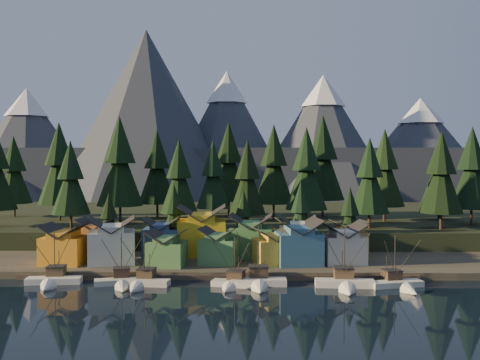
{
  "coord_description": "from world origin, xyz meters",
  "views": [
    {
      "loc": [
        5.91,
        -90.13,
        23.55
      ],
      "look_at": [
        4.31,
        30.0,
        19.35
      ],
      "focal_mm": 40.0,
      "sensor_mm": 36.0,
      "label": 1
    }
  ],
  "objects_px": {
    "boat_0": "(52,274)",
    "boat_5": "(346,276)",
    "boat_6": "(400,278)",
    "house_front_0": "(64,243)",
    "boat_2": "(141,276)",
    "boat_3": "(232,277)",
    "house_back_1": "(161,236)",
    "boat_4": "(259,274)",
    "boat_1": "(122,276)",
    "house_back_0": "(97,236)",
    "house_front_1": "(112,239)"
  },
  "relations": [
    {
      "from": "boat_2",
      "to": "house_back_0",
      "type": "distance_m",
      "value": 29.69
    },
    {
      "from": "boat_4",
      "to": "boat_6",
      "type": "relative_size",
      "value": 1.12
    },
    {
      "from": "boat_5",
      "to": "house_back_1",
      "type": "distance_m",
      "value": 45.57
    },
    {
      "from": "boat_0",
      "to": "boat_3",
      "type": "bearing_deg",
      "value": -8.71
    },
    {
      "from": "boat_0",
      "to": "boat_5",
      "type": "xyz_separation_m",
      "value": [
        55.46,
        -1.99,
        0.22
      ]
    },
    {
      "from": "boat_6",
      "to": "house_back_1",
      "type": "relative_size",
      "value": 1.25
    },
    {
      "from": "house_back_0",
      "to": "boat_5",
      "type": "bearing_deg",
      "value": -22.46
    },
    {
      "from": "boat_6",
      "to": "boat_0",
      "type": "bearing_deg",
      "value": 165.23
    },
    {
      "from": "boat_3",
      "to": "boat_5",
      "type": "xyz_separation_m",
      "value": [
        21.02,
        -0.28,
        0.3
      ]
    },
    {
      "from": "boat_4",
      "to": "boat_5",
      "type": "xyz_separation_m",
      "value": [
        16.03,
        -1.03,
        -0.07
      ]
    },
    {
      "from": "boat_0",
      "to": "house_front_0",
      "type": "xyz_separation_m",
      "value": [
        -2.12,
        12.83,
        3.92
      ]
    },
    {
      "from": "boat_0",
      "to": "boat_4",
      "type": "xyz_separation_m",
      "value": [
        39.43,
        -0.96,
        0.29
      ]
    },
    {
      "from": "house_front_1",
      "to": "boat_6",
      "type": "bearing_deg",
      "value": -27.54
    },
    {
      "from": "house_front_1",
      "to": "house_back_0",
      "type": "xyz_separation_m",
      "value": [
        -6.06,
        9.91,
        -0.68
      ]
    },
    {
      "from": "boat_5",
      "to": "house_front_0",
      "type": "xyz_separation_m",
      "value": [
        -57.58,
        14.82,
        3.69
      ]
    },
    {
      "from": "boat_0",
      "to": "boat_6",
      "type": "distance_m",
      "value": 65.51
    },
    {
      "from": "boat_4",
      "to": "house_back_0",
      "type": "height_order",
      "value": "boat_4"
    },
    {
      "from": "house_front_0",
      "to": "house_back_1",
      "type": "xyz_separation_m",
      "value": [
        19.35,
        9.68,
        0.19
      ]
    },
    {
      "from": "boat_4",
      "to": "boat_6",
      "type": "xyz_separation_m",
      "value": [
        26.05,
        -0.96,
        -0.46
      ]
    },
    {
      "from": "boat_3",
      "to": "house_front_0",
      "type": "height_order",
      "value": "house_front_0"
    },
    {
      "from": "boat_3",
      "to": "house_back_1",
      "type": "height_order",
      "value": "house_back_1"
    },
    {
      "from": "boat_2",
      "to": "house_front_1",
      "type": "distance_m",
      "value": 18.41
    },
    {
      "from": "house_back_1",
      "to": "house_front_0",
      "type": "bearing_deg",
      "value": -155.36
    },
    {
      "from": "boat_1",
      "to": "house_front_0",
      "type": "xyz_separation_m",
      "value": [
        -15.6,
        13.44,
        4.1
      ]
    },
    {
      "from": "boat_3",
      "to": "boat_5",
      "type": "distance_m",
      "value": 21.03
    },
    {
      "from": "boat_0",
      "to": "boat_4",
      "type": "distance_m",
      "value": 39.44
    },
    {
      "from": "boat_5",
      "to": "house_back_0",
      "type": "xyz_separation_m",
      "value": [
        -53.59,
        25.71,
        3.73
      ]
    },
    {
      "from": "boat_3",
      "to": "boat_4",
      "type": "distance_m",
      "value": 5.06
    },
    {
      "from": "boat_4",
      "to": "boat_6",
      "type": "bearing_deg",
      "value": -2.87
    },
    {
      "from": "house_front_1",
      "to": "boat_3",
      "type": "bearing_deg",
      "value": -42.6
    },
    {
      "from": "boat_3",
      "to": "boat_6",
      "type": "bearing_deg",
      "value": 14.4
    },
    {
      "from": "house_back_0",
      "to": "boat_2",
      "type": "bearing_deg",
      "value": -55.13
    },
    {
      "from": "house_front_0",
      "to": "boat_4",
      "type": "bearing_deg",
      "value": -14.79
    },
    {
      "from": "boat_4",
      "to": "boat_6",
      "type": "distance_m",
      "value": 26.07
    },
    {
      "from": "boat_5",
      "to": "house_back_1",
      "type": "xyz_separation_m",
      "value": [
        -38.23,
        24.49,
        3.89
      ]
    },
    {
      "from": "house_back_0",
      "to": "boat_4",
      "type": "bearing_deg",
      "value": -30.14
    },
    {
      "from": "house_back_0",
      "to": "house_back_1",
      "type": "height_order",
      "value": "house_back_1"
    },
    {
      "from": "house_front_0",
      "to": "boat_2",
      "type": "bearing_deg",
      "value": -32.42
    },
    {
      "from": "boat_2",
      "to": "boat_3",
      "type": "xyz_separation_m",
      "value": [
        17.11,
        -0.41,
        0.03
      ]
    },
    {
      "from": "house_back_1",
      "to": "boat_2",
      "type": "bearing_deg",
      "value": -91.68
    },
    {
      "from": "boat_3",
      "to": "house_front_1",
      "type": "xyz_separation_m",
      "value": [
        -26.5,
        15.52,
        4.71
      ]
    },
    {
      "from": "boat_2",
      "to": "boat_6",
      "type": "relative_size",
      "value": 1.0
    },
    {
      "from": "boat_1",
      "to": "boat_2",
      "type": "xyz_separation_m",
      "value": [
        3.85,
        -0.68,
        0.08
      ]
    },
    {
      "from": "boat_6",
      "to": "house_back_1",
      "type": "xyz_separation_m",
      "value": [
        -48.25,
        24.42,
        4.28
      ]
    },
    {
      "from": "boat_2",
      "to": "house_front_0",
      "type": "bearing_deg",
      "value": 151.38
    },
    {
      "from": "boat_3",
      "to": "house_back_1",
      "type": "relative_size",
      "value": 1.16
    },
    {
      "from": "boat_1",
      "to": "boat_6",
      "type": "distance_m",
      "value": 52.02
    },
    {
      "from": "boat_3",
      "to": "house_front_1",
      "type": "relative_size",
      "value": 0.92
    },
    {
      "from": "boat_5",
      "to": "house_front_0",
      "type": "bearing_deg",
      "value": 169.26
    },
    {
      "from": "boat_0",
      "to": "house_front_0",
      "type": "height_order",
      "value": "boat_0"
    }
  ]
}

